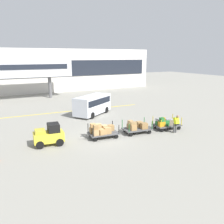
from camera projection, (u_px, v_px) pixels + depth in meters
ground_plane at (100, 137)px, 18.87m from camera, size 120.00×120.00×0.00m
apron_lead_line at (60, 112)px, 27.02m from camera, size 20.08×0.83×0.01m
terminal_building at (37, 71)px, 40.38m from camera, size 44.19×2.51×7.56m
jet_bridge at (8, 69)px, 32.85m from camera, size 16.37×3.00×5.90m
baggage_tug at (49, 135)px, 16.93m from camera, size 2.19×1.39×1.58m
baggage_cart_lead at (102, 131)px, 18.49m from camera, size 3.05×1.60×1.21m
baggage_cart_middle at (137, 127)px, 19.63m from camera, size 3.05×1.60×1.10m
baggage_cart_tail at (166, 123)px, 20.70m from camera, size 3.05×1.60×1.18m
baggage_handler at (176, 123)px, 19.57m from camera, size 0.42×0.45×1.56m
shuttle_van at (92, 104)px, 25.66m from camera, size 5.03×4.28×2.10m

